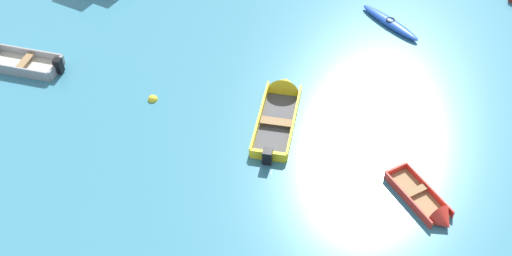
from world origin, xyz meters
The scene contains 5 objects.
rowboat_red_outer_left centered at (5.70, 17.77, 0.15)m, with size 2.06×3.05×0.89m.
rowboat_yellow_near_left centered at (1.12, 23.56, 0.19)m, with size 2.43×4.82×1.29m.
kayak_blue_center centered at (6.70, 28.65, 0.16)m, with size 2.36×3.26×0.33m.
rowboat_grey_near_camera centered at (-10.61, 26.97, 0.22)m, with size 4.07×2.39×1.21m.
mooring_buoy_central centered at (-4.08, 24.16, 0.00)m, with size 0.41×0.41×0.41m, color yellow.
Camera 1 is at (-1.10, 5.55, 16.62)m, focal length 42.64 mm.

